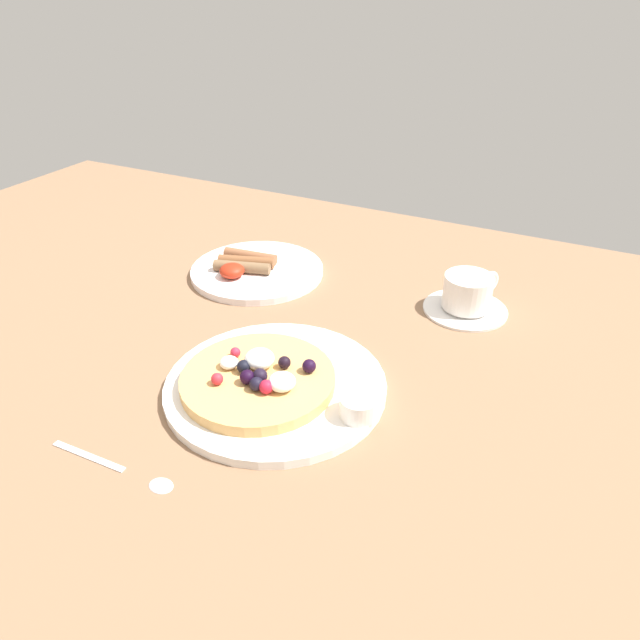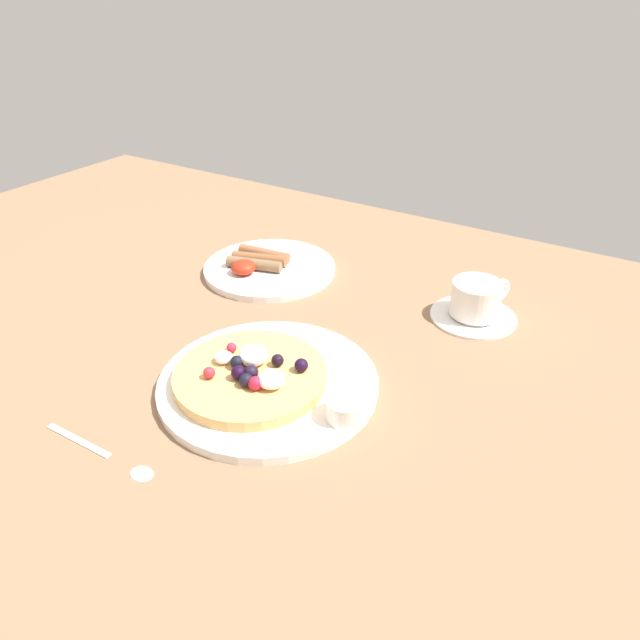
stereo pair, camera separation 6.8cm
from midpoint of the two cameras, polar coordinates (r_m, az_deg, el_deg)
name	(u,v)px [view 1 (the left image)]	position (r cm, az deg, el deg)	size (l,w,h in cm)	color
ground_plane	(266,345)	(89.31, -7.42, -2.50)	(186.32, 113.46, 3.00)	#856247
pancake_plate	(276,385)	(77.62, -6.85, -6.41)	(29.02, 29.02, 1.24)	white
pancake_with_berries	(259,378)	(76.31, -8.55, -5.71)	(20.00, 20.00, 3.94)	tan
syrup_ramekin	(359,406)	(70.61, 1.02, -8.50)	(4.66, 4.66, 2.72)	white
breakfast_plate	(257,271)	(106.59, -7.95, 4.73)	(23.71, 23.71, 1.22)	white
fried_breakfast	(242,263)	(106.24, -9.42, 5.46)	(11.31, 11.35, 2.58)	brown
coffee_saucer	(465,308)	(96.28, 12.00, 1.08)	(13.44, 13.44, 0.82)	white
coffee_cup	(468,291)	(94.85, 12.28, 2.77)	(7.72, 9.87, 5.36)	white
teaspoon	(131,472)	(70.41, -20.65, -13.81)	(16.78, 2.20, 0.60)	silver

